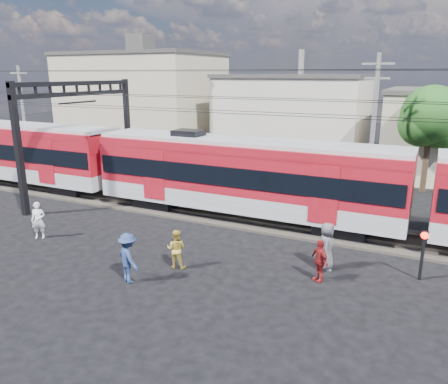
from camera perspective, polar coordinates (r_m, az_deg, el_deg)
The scene contains 17 objects.
ground at distance 16.88m, azimuth -11.11°, elevation -10.93°, with size 120.00×120.00×0.00m, color black.
track_bed at distance 23.23m, azimuth 0.74°, elevation -3.09°, with size 70.00×3.40×0.12m, color #2D2823.
rail_near at distance 22.55m, azimuth -0.07°, elevation -3.34°, with size 70.00×0.12×0.12m, color #59544C.
rail_far at distance 23.84m, azimuth 1.51°, elevation -2.31°, with size 70.00×0.12×0.12m, color #59544C.
commuter_train at distance 22.22m, azimuth 3.04°, elevation 2.31°, with size 50.30×3.08×4.17m.
catenary at distance 26.98m, azimuth -16.34°, elevation 9.90°, with size 70.00×9.30×7.52m.
building_west at distance 44.67m, azimuth -10.53°, elevation 11.50°, with size 14.28×10.20×9.30m.
building_midwest at distance 40.76m, azimuth 9.75°, elevation 9.79°, with size 12.24×12.24×7.30m.
utility_pole_mid at distance 27.32m, azimuth 18.91°, elevation 8.48°, with size 1.80×0.24×8.50m.
utility_pole_west at distance 40.83m, azimuth -24.76°, elevation 9.52°, with size 1.80×0.24×8.00m.
tree_near at distance 30.18m, azimuth 25.77°, elevation 8.61°, with size 3.82×3.64×6.72m.
pedestrian_a at distance 21.77m, azimuth -23.09°, elevation -3.42°, with size 0.63×0.41×1.71m, color silver.
pedestrian_b at distance 17.19m, azimuth -6.27°, elevation -7.40°, with size 0.75×0.59×1.55m, color gold.
pedestrian_c at distance 16.27m, azimuth -12.39°, elevation -8.41°, with size 1.21×0.69×1.87m, color navy.
pedestrian_d at distance 16.40m, azimuth 12.35°, elevation -8.73°, with size 0.94×0.39×1.60m, color maroon.
pedestrian_e at distance 17.32m, azimuth 13.26°, elevation -6.92°, with size 0.93×0.60×1.90m, color #4E4E53.
crossing_signal at distance 17.46m, azimuth 24.61°, elevation -6.43°, with size 0.28×0.28×1.92m.
Camera 1 is at (9.36, -11.97, 7.36)m, focal length 35.00 mm.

